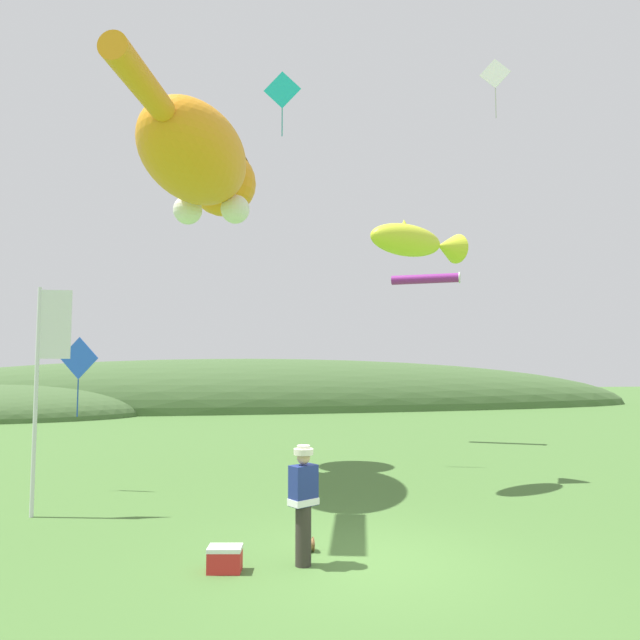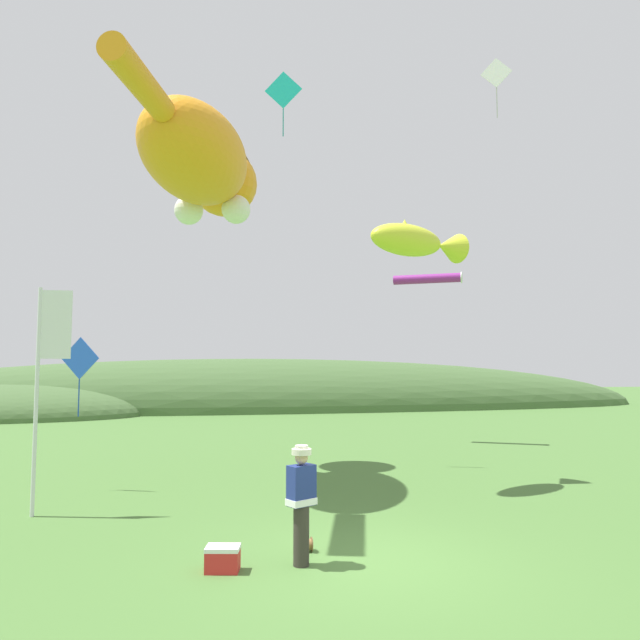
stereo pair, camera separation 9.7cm
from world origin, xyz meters
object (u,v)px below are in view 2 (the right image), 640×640
festival_attendant (301,500)px  kite_diamond_blue (80,359)px  festival_banner_pole (46,365)px  kite_fish_windsock (416,241)px  kite_tube_streamer (428,279)px  kite_spool (307,544)px  kite_diamond_teal (283,91)px  picnic_cooler (223,559)px  kite_diamond_white (496,74)px  kite_giant_cat (202,165)px

festival_attendant → kite_diamond_blue: kite_diamond_blue is taller
festival_banner_pole → kite_fish_windsock: 9.03m
kite_tube_streamer → kite_fish_windsock: bearing=-112.8°
kite_diamond_blue → kite_fish_windsock: bearing=-7.3°
kite_spool → kite_diamond_teal: (0.43, 7.88, 11.46)m
picnic_cooler → festival_banner_pole: bearing=133.9°
festival_attendant → kite_diamond_white: size_ratio=1.00×
kite_fish_windsock → kite_tube_streamer: kite_fish_windsock is taller
kite_fish_windsock → kite_diamond_white: kite_diamond_white is taller
kite_tube_streamer → kite_giant_cat: bearing=-145.9°
kite_tube_streamer → kite_diamond_teal: 8.94m
festival_banner_pole → kite_diamond_white: bearing=12.2°
kite_fish_windsock → kite_diamond_blue: (-8.25, 1.06, -2.99)m
kite_spool → kite_diamond_teal: bearing=86.9°
kite_giant_cat → kite_diamond_white: bearing=-3.5°
kite_tube_streamer → festival_banner_pole: bearing=-142.8°
kite_diamond_blue → kite_diamond_teal: kite_diamond_teal is taller
kite_giant_cat → kite_fish_windsock: size_ratio=2.84×
festival_banner_pole → kite_diamond_blue: festival_banner_pole is taller
picnic_cooler → festival_banner_pole: size_ratio=0.12×
festival_attendant → picnic_cooler: bearing=-177.7°
festival_banner_pole → kite_giant_cat: kite_giant_cat is taller
festival_banner_pole → kite_diamond_blue: size_ratio=2.37×
kite_fish_windsock → kite_diamond_teal: 7.17m
picnic_cooler → kite_diamond_blue: (-3.44, 6.07, 2.95)m
picnic_cooler → kite_tube_streamer: 15.95m
kite_giant_cat → kite_diamond_blue: kite_giant_cat is taller
picnic_cooler → festival_attendant: bearing=2.3°
kite_diamond_blue → kite_diamond_teal: 10.22m
festival_banner_pole → kite_giant_cat: size_ratio=0.52×
kite_diamond_white → kite_diamond_teal: size_ratio=0.85×
kite_fish_windsock → kite_tube_streamer: size_ratio=1.20×
kite_spool → kite_diamond_blue: kite_diamond_blue is taller
kite_giant_cat → kite_diamond_blue: 5.98m
picnic_cooler → kite_fish_windsock: size_ratio=0.18×
festival_banner_pole → kite_tube_streamer: 14.79m
kite_tube_streamer → kite_diamond_blue: kite_tube_streamer is taller
kite_fish_windsock → kite_diamond_white: 6.12m
picnic_cooler → kite_fish_windsock: (4.81, 5.01, 5.94)m
festival_attendant → kite_tube_streamer: 15.08m
festival_attendant → kite_spool: size_ratio=7.79×
festival_attendant → festival_banner_pole: festival_banner_pole is taller
kite_diamond_teal → kite_fish_windsock: bearing=-49.3°
kite_fish_windsock → kite_diamond_blue: size_ratio=1.59×
kite_giant_cat → kite_diamond_teal: size_ratio=4.15×
festival_attendant → festival_banner_pole: 6.30m
kite_fish_windsock → kite_spool: bearing=-128.6°
kite_fish_windsock → kite_tube_streamer: (3.11, 7.40, 0.22)m
kite_diamond_teal → picnic_cooler: bearing=-101.7°
kite_diamond_blue → festival_attendant: bearing=-52.6°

